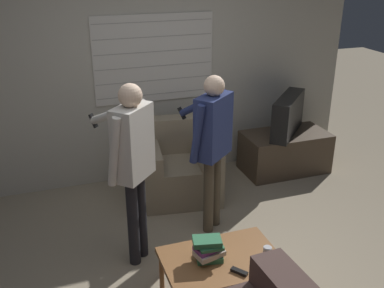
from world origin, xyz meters
TOP-DOWN VIEW (x-y plane):
  - ground_plane at (0.00, 0.00)m, footprint 16.00×16.00m
  - wall_back at (0.00, 2.03)m, footprint 5.20×0.08m
  - armchair_beige at (0.20, 1.41)m, footprint 0.99×0.89m
  - coffee_table at (0.01, -0.33)m, footprint 0.90×0.61m
  - tv_stand at (1.66, 1.56)m, footprint 1.05×0.57m
  - tv at (1.66, 1.56)m, footprint 0.72×0.74m
  - person_left_standing at (-0.50, 0.40)m, footprint 0.48×0.76m
  - person_right_standing at (0.31, 0.66)m, footprint 0.49×0.77m
  - book_stack at (-0.09, -0.31)m, footprint 0.26×0.21m
  - soda_can at (0.32, -0.47)m, footprint 0.07×0.07m
  - spare_remote at (0.07, -0.53)m, footprint 0.11×0.13m

SIDE VIEW (x-z plane):
  - ground_plane at x=0.00m, z-range 0.00..0.00m
  - tv_stand at x=1.66m, z-range 0.00..0.50m
  - armchair_beige at x=0.20m, z-range -0.08..0.77m
  - coffee_table at x=0.01m, z-range 0.16..0.55m
  - spare_remote at x=0.07m, z-range 0.39..0.42m
  - soda_can at x=0.32m, z-range 0.39..0.52m
  - book_stack at x=-0.09m, z-range 0.39..0.58m
  - tv at x=1.66m, z-range 0.50..0.98m
  - person_right_standing at x=0.31m, z-range 0.20..1.77m
  - person_left_standing at x=-0.50m, z-range 0.21..1.84m
  - wall_back at x=0.00m, z-range 0.01..2.56m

